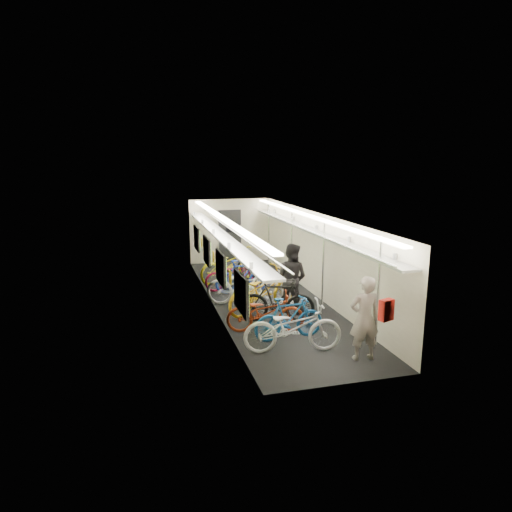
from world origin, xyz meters
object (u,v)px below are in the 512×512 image
passenger_near (364,318)px  bicycle_1 (289,318)px  bicycle_0 (293,327)px  backpack (386,310)px  passenger_mid (291,278)px

passenger_near → bicycle_1: bearing=-47.2°
bicycle_0 → backpack: bearing=-132.2°
bicycle_1 → passenger_near: 1.75m
bicycle_0 → passenger_mid: bearing=-9.8°
bicycle_1 → passenger_near: bearing=-145.6°
passenger_near → passenger_mid: passenger_mid is taller
passenger_near → passenger_mid: bearing=-78.5°
passenger_mid → backpack: (0.41, -3.87, 0.39)m
bicycle_0 → passenger_mid: (0.79, 2.40, 0.37)m
bicycle_1 → backpack: (1.06, -2.11, 0.80)m
bicycle_1 → passenger_mid: (0.65, 1.76, 0.41)m
bicycle_0 → bicycle_1: bicycle_0 is taller
bicycle_0 → bicycle_1: (0.14, 0.64, -0.05)m
bicycle_1 → backpack: 2.50m
bicycle_1 → passenger_mid: size_ratio=0.90×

